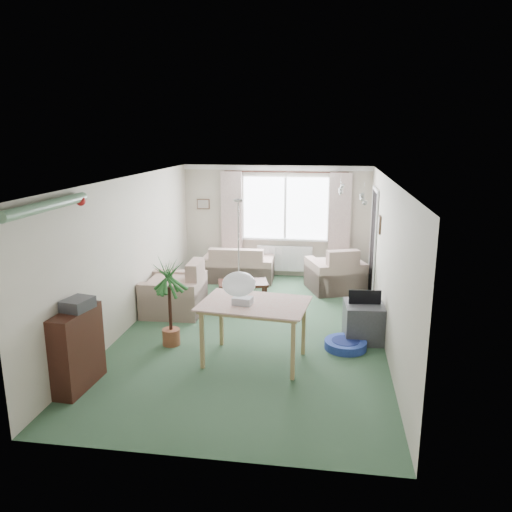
# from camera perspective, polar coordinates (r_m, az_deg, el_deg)

# --- Properties ---
(ground) EXTENTS (6.50, 6.50, 0.00)m
(ground) POSITION_cam_1_polar(r_m,az_deg,el_deg) (8.02, -0.32, -8.52)
(ground) COLOR #305037
(window) EXTENTS (1.80, 0.03, 1.30)m
(window) POSITION_cam_1_polar(r_m,az_deg,el_deg) (10.71, 3.38, 5.49)
(window) COLOR white
(curtain_rod) EXTENTS (2.60, 0.03, 0.03)m
(curtain_rod) POSITION_cam_1_polar(r_m,az_deg,el_deg) (10.55, 3.40, 9.57)
(curtain_rod) COLOR black
(curtain_left) EXTENTS (0.45, 0.08, 2.00)m
(curtain_left) POSITION_cam_1_polar(r_m,az_deg,el_deg) (10.81, -2.79, 4.34)
(curtain_left) COLOR beige
(curtain_right) EXTENTS (0.45, 0.08, 2.00)m
(curtain_right) POSITION_cam_1_polar(r_m,az_deg,el_deg) (10.61, 9.52, 3.99)
(curtain_right) COLOR beige
(radiator) EXTENTS (1.20, 0.10, 0.55)m
(radiator) POSITION_cam_1_polar(r_m,az_deg,el_deg) (10.89, 3.28, -0.27)
(radiator) COLOR white
(doorway) EXTENTS (0.03, 0.95, 2.00)m
(doorway) POSITION_cam_1_polar(r_m,az_deg,el_deg) (9.78, 13.25, 1.37)
(doorway) COLOR black
(pendant_lamp) EXTENTS (0.36, 0.36, 0.36)m
(pendant_lamp) POSITION_cam_1_polar(r_m,az_deg,el_deg) (5.35, -1.97, -3.23)
(pendant_lamp) COLOR white
(tinsel_garland) EXTENTS (1.60, 1.60, 0.12)m
(tinsel_garland) POSITION_cam_1_polar(r_m,az_deg,el_deg) (5.93, -22.72, 5.32)
(tinsel_garland) COLOR #196626
(bauble_cluster_a) EXTENTS (0.20, 0.20, 0.20)m
(bauble_cluster_a) POSITION_cam_1_polar(r_m,az_deg,el_deg) (8.27, 9.65, 7.89)
(bauble_cluster_a) COLOR silver
(bauble_cluster_b) EXTENTS (0.20, 0.20, 0.20)m
(bauble_cluster_b) POSITION_cam_1_polar(r_m,az_deg,el_deg) (7.09, 12.25, 6.81)
(bauble_cluster_b) COLOR silver
(wall_picture_back) EXTENTS (0.28, 0.03, 0.22)m
(wall_picture_back) POSITION_cam_1_polar(r_m,az_deg,el_deg) (11.01, -6.04, 5.93)
(wall_picture_back) COLOR brown
(wall_picture_right) EXTENTS (0.03, 0.24, 0.30)m
(wall_picture_right) POSITION_cam_1_polar(r_m,az_deg,el_deg) (8.70, 13.93, 3.50)
(wall_picture_right) COLOR brown
(sofa) EXTENTS (1.51, 0.83, 0.74)m
(sofa) POSITION_cam_1_polar(r_m,az_deg,el_deg) (10.59, -2.03, -0.82)
(sofa) COLOR beige
(sofa) RESTS_ON ground
(armchair_corner) EXTENTS (1.27, 1.24, 0.89)m
(armchair_corner) POSITION_cam_1_polar(r_m,az_deg,el_deg) (10.02, 9.05, -1.39)
(armchair_corner) COLOR beige
(armchair_corner) RESTS_ON ground
(armchair_left) EXTENTS (1.01, 1.06, 0.92)m
(armchair_left) POSITION_cam_1_polar(r_m,az_deg,el_deg) (8.80, -9.37, -3.46)
(armchair_left) COLOR beige
(armchair_left) RESTS_ON ground
(coffee_table) EXTENTS (0.99, 0.70, 0.40)m
(coffee_table) POSITION_cam_1_polar(r_m,az_deg,el_deg) (9.22, -1.49, -4.17)
(coffee_table) COLOR black
(coffee_table) RESTS_ON ground
(photo_frame) EXTENTS (0.12, 0.05, 0.16)m
(photo_frame) POSITION_cam_1_polar(r_m,az_deg,el_deg) (9.09, -1.71, -2.57)
(photo_frame) COLOR #513729
(photo_frame) RESTS_ON coffee_table
(bookshelf) EXTENTS (0.32, 0.83, 0.99)m
(bookshelf) POSITION_cam_1_polar(r_m,az_deg,el_deg) (6.54, -19.72, -10.01)
(bookshelf) COLOR black
(bookshelf) RESTS_ON ground
(hifi_box) EXTENTS (0.35, 0.40, 0.14)m
(hifi_box) POSITION_cam_1_polar(r_m,az_deg,el_deg) (6.36, -19.71, -5.21)
(hifi_box) COLOR #3A393F
(hifi_box) RESTS_ON bookshelf
(houseplant) EXTENTS (0.63, 0.63, 1.30)m
(houseplant) POSITION_cam_1_polar(r_m,az_deg,el_deg) (7.39, -9.82, -5.32)
(houseplant) COLOR #1E5821
(houseplant) RESTS_ON ground
(dining_table) EXTENTS (1.41, 1.03, 0.82)m
(dining_table) POSITION_cam_1_polar(r_m,az_deg,el_deg) (6.86, -0.18, -8.77)
(dining_table) COLOR tan
(dining_table) RESTS_ON ground
(gift_box) EXTENTS (0.27, 0.22, 0.12)m
(gift_box) POSITION_cam_1_polar(r_m,az_deg,el_deg) (6.63, -1.54, -5.21)
(gift_box) COLOR silver
(gift_box) RESTS_ON dining_table
(tv_cube) EXTENTS (0.62, 0.67, 0.57)m
(tv_cube) POSITION_cam_1_polar(r_m,az_deg,el_deg) (7.76, 12.18, -7.35)
(tv_cube) COLOR #3C3C41
(tv_cube) RESTS_ON ground
(pet_bed) EXTENTS (0.63, 0.63, 0.12)m
(pet_bed) POSITION_cam_1_polar(r_m,az_deg,el_deg) (7.48, 10.19, -9.94)
(pet_bed) COLOR navy
(pet_bed) RESTS_ON ground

